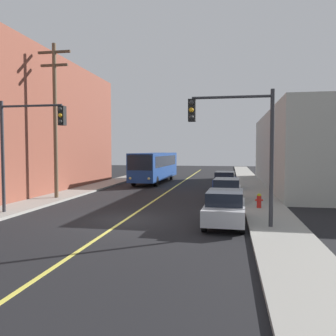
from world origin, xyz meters
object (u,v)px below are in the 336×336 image
(city_bus, at_px, (155,166))
(parked_car_silver, at_px, (225,207))
(parked_car_white, at_px, (227,190))
(traffic_signal_left_corner, at_px, (28,135))
(traffic_signal_right_corner, at_px, (236,132))
(fire_hydrant, at_px, (259,200))
(parked_car_blue, at_px, (225,180))
(utility_pole_near, at_px, (55,114))

(city_bus, relative_size, parked_car_silver, 2.74)
(city_bus, relative_size, parked_car_white, 2.74)
(parked_car_white, distance_m, traffic_signal_left_corner, 12.66)
(city_bus, height_order, traffic_signal_right_corner, traffic_signal_right_corner)
(fire_hydrant, bearing_deg, parked_car_blue, 102.05)
(parked_car_blue, bearing_deg, traffic_signal_right_corner, -87.33)
(parked_car_silver, height_order, traffic_signal_left_corner, traffic_signal_left_corner)
(parked_car_blue, distance_m, traffic_signal_left_corner, 17.52)
(parked_car_white, distance_m, parked_car_blue, 7.50)
(parked_car_white, xyz_separation_m, fire_hydrant, (1.89, -2.52, -0.26))
(parked_car_silver, xyz_separation_m, parked_car_white, (0.01, 6.90, 0.00))
(city_bus, height_order, parked_car_silver, city_bus)
(fire_hydrant, bearing_deg, traffic_signal_left_corner, -162.52)
(parked_car_blue, distance_m, utility_pole_near, 15.14)
(parked_car_white, bearing_deg, parked_car_blue, 91.90)
(traffic_signal_left_corner, bearing_deg, parked_car_white, 31.60)
(parked_car_white, bearing_deg, traffic_signal_left_corner, -148.40)
(parked_car_blue, height_order, fire_hydrant, parked_car_blue)
(city_bus, height_order, fire_hydrant, city_bus)
(city_bus, distance_m, fire_hydrant, 18.70)
(parked_car_blue, distance_m, traffic_signal_right_corner, 15.42)
(parked_car_silver, bearing_deg, traffic_signal_left_corner, 177.10)
(city_bus, xyz_separation_m, fire_hydrant, (9.73, -15.93, -1.23))
(parked_car_white, xyz_separation_m, parked_car_blue, (-0.25, 7.49, 0.00))
(parked_car_silver, bearing_deg, utility_pole_near, 152.20)
(utility_pole_near, bearing_deg, fire_hydrant, -7.81)
(parked_car_silver, relative_size, parked_car_blue, 1.00)
(parked_car_silver, height_order, traffic_signal_right_corner, traffic_signal_right_corner)
(traffic_signal_left_corner, bearing_deg, parked_car_silver, -2.90)
(utility_pole_near, xyz_separation_m, traffic_signal_left_corner, (1.55, -5.76, -1.75))
(fire_hydrant, bearing_deg, traffic_signal_right_corner, -106.05)
(utility_pole_near, bearing_deg, city_bus, 73.79)
(parked_car_white, xyz_separation_m, utility_pole_near, (-11.92, -0.63, 5.21))
(parked_car_white, height_order, traffic_signal_left_corner, traffic_signal_left_corner)
(parked_car_white, bearing_deg, utility_pole_near, -177.00)
(city_bus, xyz_separation_m, utility_pole_near, (-4.08, -14.03, 4.23))
(parked_car_silver, xyz_separation_m, parked_car_blue, (-0.24, 14.40, 0.00))
(parked_car_blue, xyz_separation_m, traffic_signal_right_corner, (0.70, -15.01, 3.46))
(utility_pole_near, xyz_separation_m, traffic_signal_right_corner, (12.37, -6.89, -1.75))
(parked_car_silver, distance_m, parked_car_blue, 14.40)
(traffic_signal_left_corner, bearing_deg, parked_car_blue, 53.89)
(traffic_signal_right_corner, bearing_deg, parked_car_white, 93.43)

